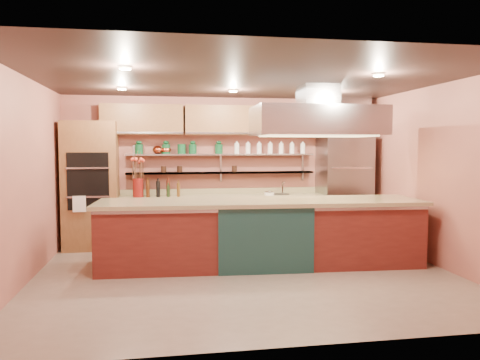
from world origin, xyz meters
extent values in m
cube|color=gray|center=(0.00, 0.00, -0.01)|extent=(6.00, 5.00, 0.02)
cube|color=black|center=(0.00, 0.00, 2.80)|extent=(6.00, 5.00, 0.02)
cube|color=#A85E4F|center=(0.00, 2.50, 1.40)|extent=(6.00, 0.04, 2.80)
cube|color=#A85E4F|center=(0.00, -2.50, 1.40)|extent=(6.00, 0.04, 2.80)
cube|color=#A85E4F|center=(-3.00, 0.00, 1.40)|extent=(0.04, 5.00, 2.80)
cube|color=#A85E4F|center=(3.00, 0.00, 1.40)|extent=(0.04, 5.00, 2.80)
cube|color=brown|center=(-2.45, 2.18, 1.15)|extent=(0.95, 0.64, 2.30)
cube|color=gray|center=(2.35, 2.14, 1.05)|extent=(0.95, 0.72, 2.10)
cube|color=tan|center=(-0.05, 2.20, 0.47)|extent=(3.84, 0.64, 0.93)
cube|color=#A5A7AC|center=(-0.05, 2.37, 1.35)|extent=(3.60, 0.26, 0.03)
cube|color=#A5A7AC|center=(-0.05, 2.37, 1.70)|extent=(3.60, 0.26, 0.03)
cube|color=brown|center=(0.00, 2.32, 2.35)|extent=(4.60, 0.36, 0.55)
cube|color=#A5A7AC|center=(1.22, 0.49, 2.25)|extent=(2.00, 1.00, 0.45)
cube|color=#FFE5A5|center=(0.00, 0.20, 2.77)|extent=(4.00, 2.80, 0.02)
cube|color=maroon|center=(0.32, 0.49, 0.51)|extent=(4.96, 1.32, 1.02)
cylinder|color=maroon|center=(-1.62, 2.15, 1.10)|extent=(0.21, 0.21, 0.34)
cube|color=black|center=(-1.26, 2.15, 1.07)|extent=(0.89, 0.42, 0.28)
cube|color=white|center=(0.84, 2.15, 0.97)|extent=(0.18, 0.15, 0.09)
cylinder|color=silver|center=(1.13, 2.25, 1.05)|extent=(0.04, 0.04, 0.24)
ellipsoid|color=#B24529|center=(-1.26, 2.37, 1.79)|extent=(0.23, 0.23, 0.15)
cylinder|color=#0E4221|center=(-0.81, 2.37, 1.81)|extent=(0.19, 0.19, 0.18)
camera|label=1|loc=(-1.19, -6.55, 1.84)|focal=35.00mm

